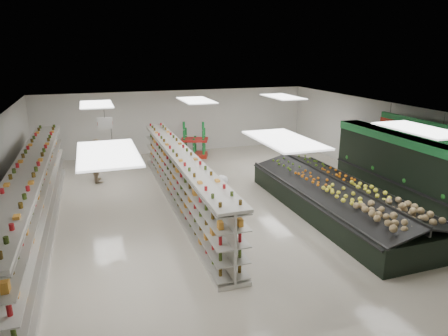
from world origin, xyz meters
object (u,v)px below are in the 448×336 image
object	(u,v)px
gondola_left	(35,202)
gondola_center	(181,181)
soda_endcap	(194,141)
shopper_background	(98,160)
produce_island	(337,198)
shopper_main	(221,207)

from	to	relation	value
gondola_left	gondola_center	size ratio (longest dim) A/B	1.11
soda_endcap	shopper_background	world-z (taller)	shopper_background
produce_island	shopper_background	bearing A→B (deg)	140.69
shopper_background	soda_endcap	bearing A→B (deg)	-64.70
soda_endcap	shopper_background	xyz separation A→B (m)	(-4.67, -2.47, 0.07)
soda_endcap	shopper_main	distance (m)	9.08
gondola_center	shopper_main	distance (m)	2.92
produce_island	shopper_main	world-z (taller)	shopper_main
gondola_left	shopper_main	bearing A→B (deg)	-21.76
produce_island	shopper_main	distance (m)	4.24
gondola_left	gondola_center	world-z (taller)	gondola_left
produce_island	shopper_background	distance (m)	9.45
soda_endcap	shopper_main	bearing A→B (deg)	-99.88
gondola_left	gondola_center	xyz separation A→B (m)	(4.51, 0.83, -0.10)
shopper_main	shopper_background	size ratio (longest dim) A/B	1.07
produce_island	shopper_background	size ratio (longest dim) A/B	4.35
gondola_left	shopper_main	world-z (taller)	gondola_left
gondola_center	soda_endcap	bearing A→B (deg)	71.44
gondola_center	shopper_main	size ratio (longest dim) A/B	5.77
shopper_background	gondola_center	bearing A→B (deg)	-146.59
shopper_background	gondola_left	bearing A→B (deg)	154.19
gondola_center	produce_island	world-z (taller)	gondola_center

